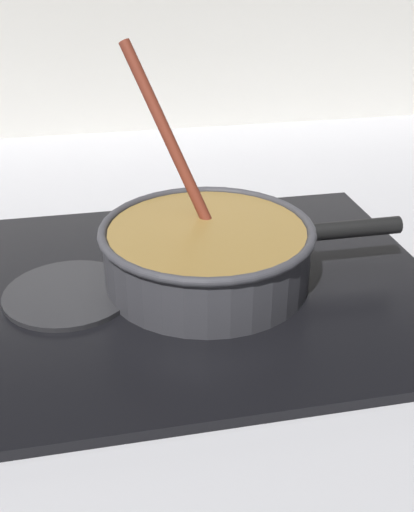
% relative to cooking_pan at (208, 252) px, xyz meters
% --- Properties ---
extents(ground, '(2.40, 1.60, 0.04)m').
position_rel_cooking_pan_xyz_m(ground, '(-0.05, -0.08, -0.07)').
color(ground, '#B7B7BC').
extents(hob_plate, '(0.56, 0.48, 0.01)m').
position_rel_cooking_pan_xyz_m(hob_plate, '(-0.00, -0.00, -0.05)').
color(hob_plate, black).
rests_on(hob_plate, ground).
extents(burner_ring, '(0.19, 0.19, 0.01)m').
position_rel_cooking_pan_xyz_m(burner_ring, '(-0.00, -0.00, -0.04)').
color(burner_ring, '#592D0C').
rests_on(burner_ring, hob_plate).
extents(spare_burner, '(0.15, 0.15, 0.01)m').
position_rel_cooking_pan_xyz_m(spare_burner, '(-0.17, -0.00, -0.04)').
color(spare_burner, '#262628').
rests_on(spare_burner, hob_plate).
extents(cooking_pan, '(0.38, 0.26, 0.27)m').
position_rel_cooking_pan_xyz_m(cooking_pan, '(0.00, 0.00, 0.00)').
color(cooking_pan, '#38383D').
rests_on(cooking_pan, hob_plate).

